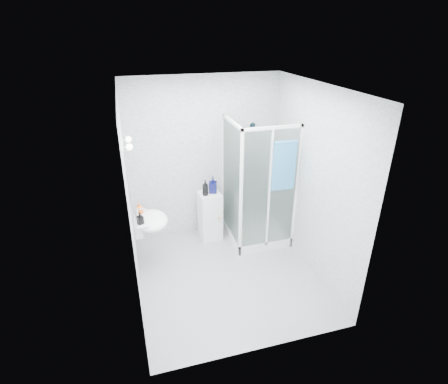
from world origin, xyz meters
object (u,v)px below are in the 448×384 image
object	(u,v)px
shower_enclosure	(254,216)
soap_dispenser_orange	(139,209)
soap_dispenser_black	(140,218)
storage_cabinet	(210,216)
shampoo_bottle_b	(213,185)
wall_basin	(149,221)
shampoo_bottle_a	(205,188)
hand_towel	(284,164)

from	to	relation	value
shower_enclosure	soap_dispenser_orange	world-z (taller)	shower_enclosure
soap_dispenser_orange	soap_dispenser_black	bearing A→B (deg)	-91.28
soap_dispenser_orange	storage_cabinet	bearing A→B (deg)	22.68
shower_enclosure	shampoo_bottle_b	distance (m)	0.83
soap_dispenser_black	storage_cabinet	bearing A→B (deg)	33.63
shower_enclosure	storage_cabinet	size ratio (longest dim) A/B	2.46
wall_basin	shampoo_bottle_a	xyz separation A→B (m)	(0.92, 0.55, 0.14)
hand_towel	shampoo_bottle_b	distance (m)	1.22
shower_enclosure	soap_dispenser_black	size ratio (longest dim) A/B	12.29
storage_cabinet	soap_dispenser_orange	world-z (taller)	soap_dispenser_orange
shower_enclosure	shampoo_bottle_b	xyz separation A→B (m)	(-0.60, 0.30, 0.50)
hand_towel	shampoo_bottle_b	bearing A→B (deg)	140.77
soap_dispenser_orange	soap_dispenser_black	distance (m)	0.28
hand_towel	wall_basin	bearing A→B (deg)	177.46
storage_cabinet	hand_towel	world-z (taller)	hand_towel
shower_enclosure	shampoo_bottle_b	bearing A→B (deg)	153.27
storage_cabinet	shampoo_bottle_a	world-z (taller)	shampoo_bottle_a
shampoo_bottle_a	shampoo_bottle_b	bearing A→B (deg)	24.94
hand_towel	soap_dispenser_black	xyz separation A→B (m)	(-2.04, -0.07, -0.51)
shampoo_bottle_b	wall_basin	bearing A→B (deg)	-149.80
shampoo_bottle_b	soap_dispenser_black	xyz separation A→B (m)	(-1.18, -0.77, -0.00)
wall_basin	soap_dispenser_black	size ratio (longest dim) A/B	3.44
storage_cabinet	wall_basin	bearing A→B (deg)	-153.13
shower_enclosure	shampoo_bottle_a	world-z (taller)	shower_enclosure
soap_dispenser_orange	hand_towel	bearing A→B (deg)	-5.96
hand_towel	soap_dispenser_black	distance (m)	2.10
hand_towel	soap_dispenser_black	size ratio (longest dim) A/B	4.48
shower_enclosure	storage_cabinet	xyz separation A→B (m)	(-0.66, 0.27, -0.04)
shower_enclosure	soap_dispenser_orange	xyz separation A→B (m)	(-1.77, -0.19, 0.50)
wall_basin	shower_enclosure	bearing A→B (deg)	10.81
storage_cabinet	shampoo_bottle_b	world-z (taller)	shampoo_bottle_b
wall_basin	shampoo_bottle_b	xyz separation A→B (m)	(1.06, 0.62, 0.15)
storage_cabinet	soap_dispenser_orange	bearing A→B (deg)	-161.08
shower_enclosure	shampoo_bottle_a	xyz separation A→B (m)	(-0.74, 0.24, 0.49)
wall_basin	soap_dispenser_black	world-z (taller)	soap_dispenser_black
shampoo_bottle_b	shampoo_bottle_a	bearing A→B (deg)	-155.06
hand_towel	soap_dispenser_orange	distance (m)	2.10
shower_enclosure	soap_dispenser_black	world-z (taller)	shower_enclosure
hand_towel	shampoo_bottle_a	xyz separation A→B (m)	(-1.00, 0.64, -0.52)
wall_basin	soap_dispenser_black	xyz separation A→B (m)	(-0.12, -0.15, 0.15)
shampoo_bottle_a	shampoo_bottle_b	xyz separation A→B (m)	(0.14, 0.07, 0.01)
shower_enclosure	soap_dispenser_black	xyz separation A→B (m)	(-1.77, -0.47, 0.50)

